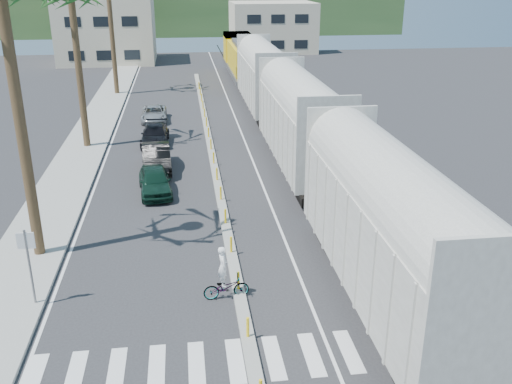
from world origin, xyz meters
TOP-DOWN VIEW (x-y plane):
  - ground at (0.00, 0.00)m, footprint 140.00×140.00m
  - sidewalk at (-8.50, 25.00)m, footprint 3.00×90.00m
  - rails at (5.00, 28.00)m, footprint 1.56×100.00m
  - median at (0.00, 19.96)m, footprint 0.45×60.00m
  - crosswalk at (0.00, -2.00)m, footprint 14.00×2.20m
  - lane_markings at (-2.15, 25.00)m, footprint 9.42×90.00m
  - freight_train at (5.00, 21.07)m, footprint 3.00×60.94m
  - street_sign at (-7.30, 2.00)m, footprint 0.60×0.08m
  - buildings at (-6.41, 71.66)m, footprint 38.00×27.00m
  - hillside at (0.00, 100.00)m, footprint 80.00×20.00m
  - car_lead at (-3.41, 12.72)m, footprint 2.47×4.42m
  - car_second at (-3.45, 16.59)m, footprint 2.20×4.88m
  - car_third at (-3.73, 22.26)m, footprint 2.12×4.59m
  - car_rear at (-4.03, 28.86)m, footprint 2.05×4.29m
  - cyclist at (-0.50, 1.66)m, footprint 0.86×1.77m

SIDE VIEW (x-z plane):
  - ground at x=0.00m, z-range 0.00..0.00m
  - lane_markings at x=-2.15m, z-range 0.00..0.01m
  - crosswalk at x=0.00m, z-range 0.00..0.01m
  - rails at x=5.00m, z-range 0.00..0.06m
  - sidewalk at x=-8.50m, z-range 0.00..0.15m
  - median at x=0.00m, z-range -0.34..0.51m
  - car_rear at x=-4.03m, z-range 0.00..1.18m
  - car_third at x=-3.73m, z-range 0.00..1.30m
  - cyclist at x=-0.50m, z-range -0.38..1.71m
  - car_lead at x=-3.41m, z-range 0.00..1.39m
  - car_second at x=-3.45m, z-range 0.00..1.54m
  - street_sign at x=-7.30m, z-range 0.47..3.47m
  - freight_train at x=5.00m, z-range -0.02..5.83m
  - buildings at x=-6.41m, z-range -0.64..9.36m
  - hillside at x=0.00m, z-range 0.00..12.00m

